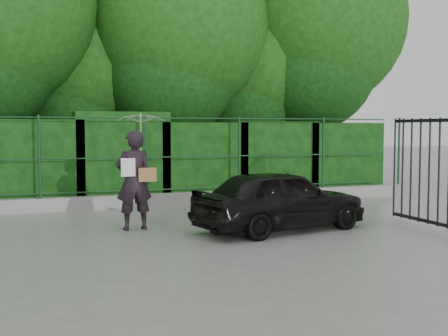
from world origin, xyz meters
name	(u,v)px	position (x,y,z in m)	size (l,w,h in m)	color
ground	(179,248)	(0.00, 0.00, 0.00)	(80.00, 80.00, 0.00)	gray
kerb	(128,202)	(0.00, 4.50, 0.15)	(14.00, 0.25, 0.30)	#9E9E99
fence	(137,155)	(0.22, 4.50, 1.20)	(14.13, 0.06, 1.80)	#143D1C
hedge	(115,161)	(-0.13, 5.50, 1.04)	(14.20, 1.20, 2.21)	black
trees	(147,29)	(1.14, 7.74, 4.62)	(17.10, 6.15, 8.08)	black
woman	(138,156)	(-0.28, 1.76, 1.33)	(0.91, 0.87, 2.10)	black
car	(280,199)	(2.08, 0.82, 0.55)	(1.30, 3.23, 1.10)	black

